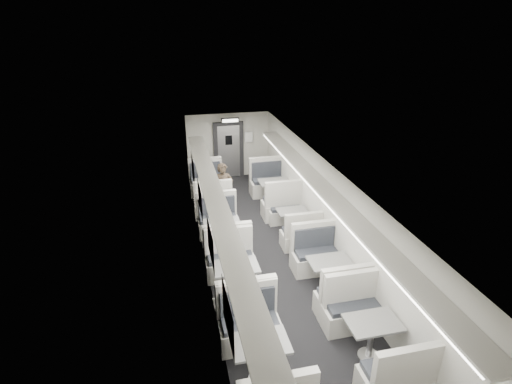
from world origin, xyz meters
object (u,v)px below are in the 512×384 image
booth_left_c (236,281)px  booth_right_b (292,222)px  booth_right_d (371,339)px  exit_sign (230,120)px  booth_left_a (209,192)px  booth_right_c (329,275)px  passenger (224,190)px  vestibule_door (229,150)px  booth_right_a (274,193)px  booth_left_d (260,360)px  booth_left_b (222,236)px

booth_left_c → booth_right_b: booth_left_c is taller
booth_right_d → exit_sign: (-1.00, 8.66, 1.88)m
booth_left_a → booth_right_c: bearing=-68.3°
booth_right_b → passenger: size_ratio=1.23×
booth_right_b → vestibule_door: (-1.00, 4.61, 0.68)m
booth_left_a → vestibule_door: size_ratio=1.09×
passenger → exit_sign: exit_sign is taller
booth_right_a → exit_sign: (-1.00, 2.27, 1.86)m
exit_sign → passenger: bearing=-104.4°
booth_left_c → booth_left_d: bearing=-90.0°
booth_left_d → booth_right_c: 2.80m
booth_left_d → vestibule_door: vestibule_door is taller
booth_right_a → exit_sign: bearing=113.8°
booth_right_c → exit_sign: 7.08m
booth_right_a → booth_left_a: bearing=164.4°
booth_left_d → vestibule_door: bearing=83.8°
booth_left_a → exit_sign: exit_sign is taller
booth_left_a → exit_sign: bearing=59.7°
exit_sign → booth_left_c: bearing=-98.7°
booth_left_c → booth_right_a: booth_right_a is taller
booth_right_a → booth_right_b: booth_right_a is taller
booth_right_b → vestibule_door: bearing=102.2°
booth_left_d → booth_right_a: 6.74m
booth_right_b → passenger: (-1.66, 1.57, 0.46)m
booth_right_b → passenger: bearing=136.6°
booth_left_a → booth_right_a: bearing=-15.6°
exit_sign → booth_right_c: bearing=-81.6°
passenger → booth_right_d: bearing=-77.5°
booth_left_c → booth_right_b: (2.00, 2.41, -0.05)m
booth_right_b → booth_right_d: booth_right_d is taller
booth_right_b → booth_right_c: bearing=-90.0°
booth_left_b → booth_right_d: booth_right_d is taller
booth_right_d → booth_right_b: bearing=90.0°
exit_sign → booth_left_a: bearing=-120.3°
booth_right_c → vestibule_door: vestibule_door is taller
booth_left_a → booth_left_c: booth_left_c is taller
booth_left_a → passenger: passenger is taller
booth_left_b → booth_right_d: bearing=-64.1°
booth_left_c → booth_right_c: booth_left_c is taller
booth_left_c → booth_right_b: bearing=50.3°
booth_right_b → booth_right_d: bearing=-90.0°
exit_sign → vestibule_door: bearing=90.0°
booth_left_c → exit_sign: size_ratio=3.72×
booth_left_b → booth_right_c: size_ratio=1.01×
booth_left_c → booth_right_c: bearing=-6.2°
booth_left_a → vestibule_door: 2.50m
booth_right_a → booth_right_c: 4.48m
booth_right_d → passenger: (-1.66, 6.11, 0.42)m
booth_left_d → booth_right_d: (2.00, 0.04, -0.01)m
booth_right_a → booth_right_c: size_ratio=1.07×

